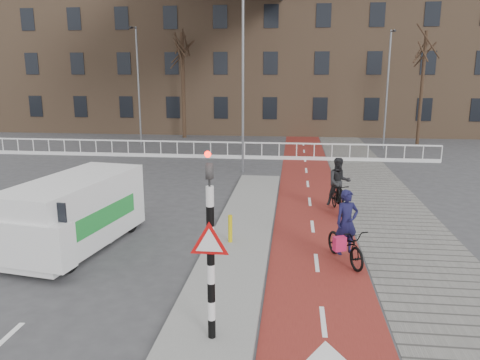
# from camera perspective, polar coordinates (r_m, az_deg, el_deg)

# --- Properties ---
(ground) EXTENTS (120.00, 120.00, 0.00)m
(ground) POSITION_cam_1_polar(r_m,az_deg,el_deg) (10.88, 1.65, -13.82)
(ground) COLOR #38383A
(ground) RESTS_ON ground
(bike_lane) EXTENTS (2.50, 60.00, 0.01)m
(bike_lane) POSITION_cam_1_polar(r_m,az_deg,el_deg) (20.29, 8.33, -1.14)
(bike_lane) COLOR maroon
(bike_lane) RESTS_ON ground
(sidewalk) EXTENTS (3.00, 60.00, 0.01)m
(sidewalk) POSITION_cam_1_polar(r_m,az_deg,el_deg) (20.58, 16.15, -1.32)
(sidewalk) COLOR slate
(sidewalk) RESTS_ON ground
(curb_island) EXTENTS (1.80, 16.00, 0.12)m
(curb_island) POSITION_cam_1_polar(r_m,az_deg,el_deg) (14.59, 0.27, -6.42)
(curb_island) COLOR gray
(curb_island) RESTS_ON ground
(traffic_signal) EXTENTS (0.80, 0.80, 3.68)m
(traffic_signal) POSITION_cam_1_polar(r_m,az_deg,el_deg) (8.31, -3.64, -7.57)
(traffic_signal) COLOR black
(traffic_signal) RESTS_ON curb_island
(bollard) EXTENTS (0.12, 0.12, 0.81)m
(bollard) POSITION_cam_1_polar(r_m,az_deg,el_deg) (13.51, -1.20, -5.94)
(bollard) COLOR gold
(bollard) RESTS_ON curb_island
(cyclist_near) EXTENTS (1.32, 1.99, 1.96)m
(cyclist_near) POSITION_cam_1_polar(r_m,az_deg,el_deg) (12.64, 12.77, -6.95)
(cyclist_near) COLOR black
(cyclist_near) RESTS_ON bike_lane
(cyclist_far) EXTENTS (0.93, 1.90, 1.97)m
(cyclist_far) POSITION_cam_1_polar(r_m,az_deg,el_deg) (17.00, 11.92, -1.19)
(cyclist_far) COLOR black
(cyclist_far) RESTS_ON bike_lane
(van) EXTENTS (2.59, 4.92, 2.02)m
(van) POSITION_cam_1_polar(r_m,az_deg,el_deg) (14.07, -19.44, -3.64)
(van) COLOR white
(van) RESTS_ON ground
(railing) EXTENTS (28.00, 0.10, 0.99)m
(railing) POSITION_cam_1_polar(r_m,az_deg,el_deg) (27.69, -5.64, 3.35)
(railing) COLOR silver
(railing) RESTS_ON ground
(townhouse_row) EXTENTS (46.00, 10.00, 15.90)m
(townhouse_row) POSITION_cam_1_polar(r_m,az_deg,el_deg) (41.95, 1.41, 16.94)
(townhouse_row) COLOR #7F6047
(townhouse_row) RESTS_ON ground
(tree_mid) EXTENTS (0.29, 0.29, 7.81)m
(tree_mid) POSITION_cam_1_polar(r_m,az_deg,el_deg) (36.28, -6.94, 11.30)
(tree_mid) COLOR black
(tree_mid) RESTS_ON ground
(tree_right) EXTENTS (0.23, 0.23, 7.57)m
(tree_right) POSITION_cam_1_polar(r_m,az_deg,el_deg) (34.13, 21.27, 10.23)
(tree_right) COLOR black
(tree_right) RESTS_ON ground
(streetlight_near) EXTENTS (0.12, 0.12, 8.40)m
(streetlight_near) POSITION_cam_1_polar(r_m,az_deg,el_deg) (23.13, 0.36, 11.22)
(streetlight_near) COLOR slate
(streetlight_near) RESTS_ON ground
(streetlight_left) EXTENTS (0.12, 0.12, 7.85)m
(streetlight_left) POSITION_cam_1_polar(r_m,az_deg,el_deg) (32.93, -12.26, 10.98)
(streetlight_left) COLOR slate
(streetlight_left) RESTS_ON ground
(streetlight_right) EXTENTS (0.12, 0.12, 7.52)m
(streetlight_right) POSITION_cam_1_polar(r_m,az_deg,el_deg) (32.08, 17.49, 10.34)
(streetlight_right) COLOR slate
(streetlight_right) RESTS_ON ground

